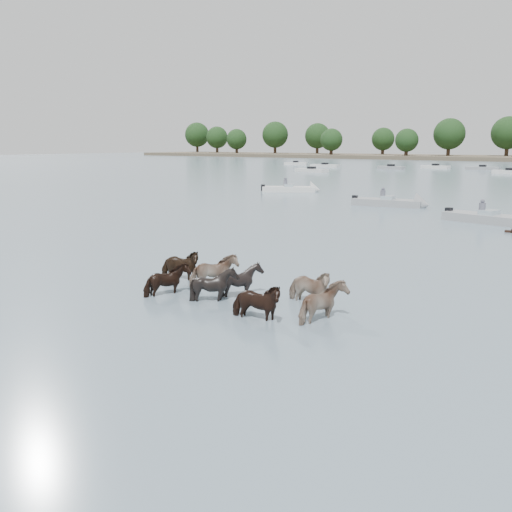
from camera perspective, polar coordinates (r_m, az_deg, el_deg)
The scene contains 7 objects.
ground at distance 15.40m, azimuth -9.35°, elevation -5.20°, with size 400.00×400.00×0.00m, color slate.
shoreline at distance 179.40m, azimuth 10.05°, elevation 10.08°, with size 160.00×30.00×1.00m, color #4C4233.
pony_herd at distance 15.88m, azimuth -2.12°, elevation -3.12°, with size 7.42×3.02×1.26m.
motorboat_a at distance 40.66m, azimuth 14.41°, elevation 5.27°, with size 5.59×2.34×1.92m.
motorboat_b at distance 33.51m, azimuth 23.96°, elevation 3.38°, with size 5.61×2.65×1.92m.
motorboat_f at distance 51.60m, azimuth 4.25°, elevation 6.84°, with size 5.34×4.07×1.92m.
treeline at distance 182.66m, azimuth 8.93°, elevation 12.09°, with size 149.47×22.35×12.51m.
Camera 1 is at (10.68, -10.19, 4.38)m, focal length 38.94 mm.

